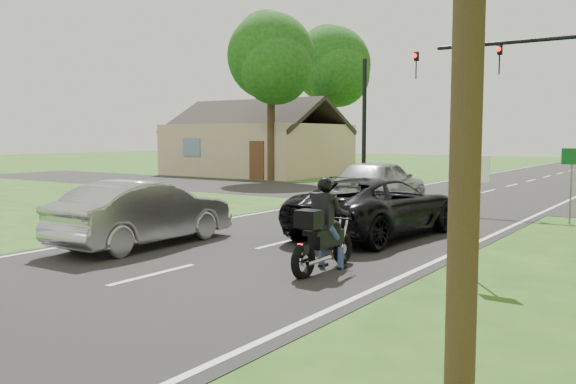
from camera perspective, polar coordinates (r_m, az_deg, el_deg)
The scene contains 14 objects.
ground at distance 11.14m, azimuth -12.51°, elevation -7.62°, with size 140.00×140.00×0.00m, color #244E15.
road at distance 19.27m, azimuth 9.80°, elevation -2.14°, with size 8.00×100.00×0.01m, color black.
cross_road at distance 24.82m, azimuth 15.62°, elevation -0.62°, with size 60.00×7.00×0.01m, color black.
motorcycle_rider at distance 11.03m, azimuth 3.22°, elevation -3.99°, with size 0.57×2.02×1.74m.
dark_suv at distance 15.11m, azimuth 8.32°, elevation -1.36°, with size 2.39×5.19×1.44m, color black.
silver_sedan at distance 14.06m, azimuth -13.32°, elevation -1.90°, with size 1.55×4.44×1.46m, color #A2A3A7.
silver_suv at distance 21.31m, azimuth 8.49°, elevation 0.85°, with size 1.97×4.91×1.67m, color #9EA1A6.
traffic_signal at distance 21.93m, azimuth 22.53°, elevation 9.24°, with size 6.38×0.44×6.00m.
signal_pole_far at distance 28.60m, azimuth 7.14°, elevation 6.29°, with size 0.20×0.20×6.00m, color black.
sign_white at distance 10.89m, azimuth 16.92°, elevation 0.50°, with size 0.55×0.07×2.12m.
sign_green at distance 18.63m, azimuth 25.01°, elevation 2.11°, with size 0.55×0.07×2.12m.
tree_left_near at distance 33.80m, azimuth -1.45°, elevation 12.17°, with size 5.12×4.96×9.22m.
tree_left_far at distance 43.25m, azimuth 4.33°, elevation 11.43°, with size 5.76×5.58×10.14m.
house at distance 39.49m, azimuth -2.85°, elevation 4.23°, with size 10.20×8.00×4.84m.
Camera 1 is at (7.98, -7.37, 2.45)m, focal length 38.00 mm.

